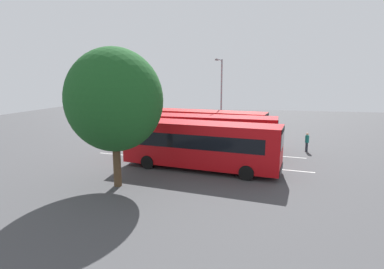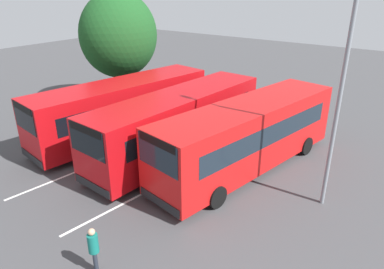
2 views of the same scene
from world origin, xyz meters
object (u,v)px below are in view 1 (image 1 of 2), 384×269
Objects in this scene: street_lamp at (221,94)px; bus_far_left at (201,144)px; bus_center_left at (209,134)px; bus_center_right at (207,127)px; pedestrian at (307,141)px; depot_tree at (114,100)px.

bus_far_left is at bearing 5.71° from street_lamp.
bus_center_left is 1.35× the size of street_lamp.
bus_center_left is 0.99× the size of bus_center_right.
bus_far_left reaches higher than pedestrian.
pedestrian is 9.69m from street_lamp.
depot_tree is at bearing -112.22° from bus_center_left.
depot_tree is (-4.06, -4.31, 3.19)m from bus_far_left.
depot_tree is (-4.02, -15.45, 0.32)m from street_lamp.
bus_center_right is (-0.70, 3.57, 0.00)m from bus_center_left.
bus_center_right is at bearing 104.44° from bus_far_left.
bus_far_left and bus_center_right have the same top height.
depot_tree is (-3.98, -8.22, 3.19)m from bus_center_left.
bus_center_right is 1.40× the size of depot_tree.
depot_tree is at bearing -9.09° from street_lamp.
pedestrian is at bearing 49.93° from bus_far_left.
street_lamp is 1.03× the size of depot_tree.
bus_center_right is (-0.78, 7.48, 0.00)m from bus_far_left.
bus_center_right is 1.36× the size of street_lamp.
pedestrian is at bearing 24.58° from bus_center_left.
bus_center_left is 9.68m from depot_tree.
depot_tree reaches higher than bus_center_left.
bus_center_left is 3.63m from bus_center_right.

